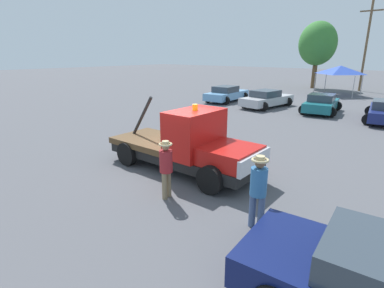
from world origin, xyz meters
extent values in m
plane|color=#545459|center=(0.00, 0.00, 0.00)|extent=(160.00, 160.00, 0.00)
cube|color=black|center=(0.00, 0.00, 0.53)|extent=(5.70, 1.89, 0.35)
cube|color=red|center=(2.04, 0.02, 0.98)|extent=(1.61, 1.75, 0.55)
cube|color=silver|center=(2.89, 0.03, 0.95)|extent=(0.14, 1.83, 0.50)
cube|color=red|center=(0.62, 0.01, 1.47)|extent=(1.27, 2.05, 1.54)
cube|color=brown|center=(-1.42, -0.01, 0.81)|extent=(2.86, 2.06, 0.22)
cylinder|color=black|center=(-1.99, -0.02, 1.70)|extent=(1.19, 0.13, 1.63)
cylinder|color=orange|center=(0.62, 0.01, 2.34)|extent=(0.18, 0.18, 0.20)
cylinder|color=black|center=(1.96, 0.99, 0.44)|extent=(0.88, 0.26, 0.88)
cylinder|color=black|center=(1.97, -0.95, 0.44)|extent=(0.88, 0.26, 0.88)
cylinder|color=black|center=(-1.86, 0.95, 0.44)|extent=(0.88, 0.26, 0.88)
cylinder|color=black|center=(-1.84, -0.99, 0.44)|extent=(0.88, 0.26, 0.88)
cylinder|color=black|center=(5.25, -2.03, 0.34)|extent=(0.68, 0.22, 0.68)
cylinder|color=#475B84|center=(4.01, -1.67, 0.43)|extent=(0.16, 0.16, 0.85)
cylinder|color=#475B84|center=(3.80, -1.72, 0.43)|extent=(0.16, 0.16, 0.85)
cylinder|color=teal|center=(3.91, -1.69, 1.19)|extent=(0.39, 0.39, 0.68)
sphere|color=brown|center=(3.91, -1.69, 1.64)|extent=(0.23, 0.23, 0.23)
torus|color=tan|center=(3.91, -1.69, 1.73)|extent=(0.40, 0.40, 0.06)
cylinder|color=tan|center=(3.91, -1.69, 1.77)|extent=(0.21, 0.21, 0.10)
cylinder|color=#847051|center=(1.15, -1.85, 0.40)|extent=(0.15, 0.15, 0.81)
cylinder|color=#847051|center=(1.18, -2.05, 0.40)|extent=(0.15, 0.15, 0.81)
cylinder|color=maroon|center=(1.17, -1.95, 1.12)|extent=(0.37, 0.37, 0.64)
sphere|color=#A87A56|center=(1.17, -1.95, 1.55)|extent=(0.22, 0.22, 0.22)
torus|color=tan|center=(1.17, -1.95, 1.63)|extent=(0.38, 0.38, 0.05)
cylinder|color=tan|center=(1.17, -1.95, 1.67)|extent=(0.20, 0.20, 0.10)
cube|color=#669ED1|center=(-7.66, 14.63, 0.54)|extent=(2.08, 4.87, 0.60)
cube|color=#333D47|center=(-7.65, 14.39, 1.09)|extent=(1.72, 2.09, 0.50)
cylinder|color=black|center=(-8.62, 16.21, 0.34)|extent=(0.68, 0.22, 0.68)
cylinder|color=black|center=(-6.87, 16.29, 0.34)|extent=(0.68, 0.22, 0.68)
cylinder|color=black|center=(-8.45, 12.96, 0.34)|extent=(0.68, 0.22, 0.68)
cylinder|color=black|center=(-6.70, 13.05, 0.34)|extent=(0.68, 0.22, 0.68)
cube|color=#B7B7BC|center=(-3.58, 14.09, 0.54)|extent=(2.49, 5.05, 0.60)
cube|color=#333D47|center=(-3.62, 13.85, 1.09)|extent=(1.87, 2.24, 0.50)
cylinder|color=black|center=(-4.20, 15.84, 0.34)|extent=(0.68, 0.22, 0.68)
cylinder|color=black|center=(-2.50, 15.59, 0.34)|extent=(0.68, 0.22, 0.68)
cylinder|color=black|center=(-4.67, 12.58, 0.34)|extent=(0.68, 0.22, 0.68)
cylinder|color=black|center=(-2.97, 12.34, 0.34)|extent=(0.68, 0.22, 0.68)
cube|color=#196670|center=(0.41, 14.43, 0.54)|extent=(2.38, 4.44, 0.60)
cube|color=#333D47|center=(0.44, 14.22, 1.09)|extent=(1.83, 1.98, 0.50)
cylinder|color=black|center=(-0.65, 15.74, 0.34)|extent=(0.68, 0.22, 0.68)
cylinder|color=black|center=(1.06, 15.98, 0.34)|extent=(0.68, 0.22, 0.68)
cylinder|color=black|center=(-0.25, 12.89, 0.34)|extent=(0.68, 0.22, 0.68)
cylinder|color=black|center=(1.46, 13.13, 0.34)|extent=(0.68, 0.22, 0.68)
cylinder|color=black|center=(3.34, 15.41, 0.34)|extent=(0.68, 0.22, 0.68)
cylinder|color=black|center=(3.78, 12.19, 0.34)|extent=(0.68, 0.22, 0.68)
cylinder|color=#9E9EA3|center=(-3.09, 23.48, 1.04)|extent=(0.07, 0.07, 2.08)
cylinder|color=#9E9EA3|center=(0.44, 23.48, 1.04)|extent=(0.07, 0.07, 2.08)
cylinder|color=#9E9EA3|center=(-3.09, 27.01, 1.04)|extent=(0.07, 0.07, 2.08)
cylinder|color=#9E9EA3|center=(0.44, 27.01, 1.04)|extent=(0.07, 0.07, 2.08)
pyramid|color=#2D4CB7|center=(-1.32, 25.24, 2.49)|extent=(3.53, 3.53, 0.81)
cylinder|color=brown|center=(-5.37, 30.08, 1.33)|extent=(0.53, 0.53, 2.67)
ellipsoid|color=#387A33|center=(-5.37, 30.08, 5.15)|extent=(4.27, 4.27, 4.96)
cube|color=black|center=(-1.85, 4.57, 0.02)|extent=(0.40, 0.40, 0.04)
cone|color=orange|center=(-1.85, 4.57, 0.28)|extent=(0.36, 0.36, 0.55)
cylinder|color=brown|center=(-0.39, 30.54, 4.73)|extent=(0.24, 0.24, 9.46)
cube|color=brown|center=(-0.39, 30.54, 8.32)|extent=(2.20, 0.14, 0.14)
camera|label=1|loc=(6.77, -7.57, 4.03)|focal=28.00mm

